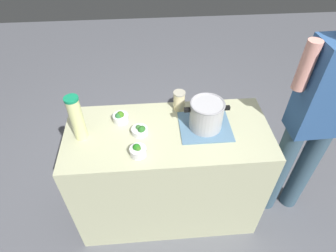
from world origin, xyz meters
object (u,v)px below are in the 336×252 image
(lemonade_pitcher, at_px, (77,118))
(mason_jar, at_px, (179,100))
(broccoli_bowl_back, at_px, (140,130))
(broccoli_bowl_front, at_px, (138,151))
(cooking_pot, at_px, (206,114))
(person_cook, at_px, (315,121))
(broccoli_bowl_center, at_px, (120,117))

(lemonade_pitcher, distance_m, mason_jar, 0.69)
(lemonade_pitcher, height_order, mason_jar, lemonade_pitcher)
(broccoli_bowl_back, bearing_deg, broccoli_bowl_front, -94.85)
(cooking_pot, bearing_deg, person_cook, -4.17)
(lemonade_pitcher, relative_size, person_cook, 0.18)
(mason_jar, bearing_deg, cooking_pot, -53.35)
(broccoli_bowl_front, relative_size, broccoli_bowl_back, 0.94)
(broccoli_bowl_back, height_order, person_cook, person_cook)
(broccoli_bowl_front, bearing_deg, broccoli_bowl_back, 85.15)
(lemonade_pitcher, relative_size, broccoli_bowl_back, 2.93)
(cooking_pot, xyz_separation_m, broccoli_bowl_front, (-0.44, -0.20, -0.08))
(cooking_pot, relative_size, person_cook, 0.17)
(cooking_pot, bearing_deg, mason_jar, 126.65)
(broccoli_bowl_back, relative_size, person_cook, 0.06)
(mason_jar, distance_m, broccoli_bowl_back, 0.36)
(cooking_pot, xyz_separation_m, broccoli_bowl_center, (-0.56, 0.10, -0.08))
(mason_jar, xyz_separation_m, broccoli_bowl_front, (-0.29, -0.41, -0.04))
(lemonade_pitcher, bearing_deg, broccoli_bowl_back, -0.75)
(cooking_pot, height_order, broccoli_bowl_center, cooking_pot)
(cooking_pot, distance_m, lemonade_pitcher, 0.80)
(broccoli_bowl_front, height_order, person_cook, person_cook)
(lemonade_pitcher, relative_size, mason_jar, 2.23)
(broccoli_bowl_front, distance_m, person_cook, 1.17)
(cooking_pot, xyz_separation_m, mason_jar, (-0.15, 0.20, -0.04))
(cooking_pot, height_order, broccoli_bowl_back, cooking_pot)
(lemonade_pitcher, height_order, broccoli_bowl_back, lemonade_pitcher)
(mason_jar, height_order, person_cook, person_cook)
(broccoli_bowl_back, bearing_deg, mason_jar, 39.94)
(mason_jar, relative_size, broccoli_bowl_center, 1.33)
(lemonade_pitcher, xyz_separation_m, broccoli_bowl_center, (0.24, 0.12, -0.12))
(lemonade_pitcher, xyz_separation_m, person_cook, (1.52, -0.03, -0.11))
(mason_jar, distance_m, person_cook, 0.91)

